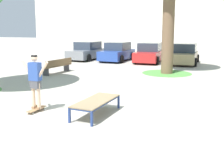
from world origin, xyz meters
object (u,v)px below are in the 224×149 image
Objects in this scene: skate_box at (96,102)px; car_red at (150,53)px; park_bench at (57,66)px; car_blue at (117,52)px; car_tan at (185,54)px; car_grey at (87,51)px; skateboard at (37,109)px; skater at (35,78)px.

skate_box is 13.64m from car_red.
car_red is 8.15m from park_bench.
car_tan is (5.31, -0.23, 0.00)m from car_blue.
car_red is 0.99× the size of car_tan.
car_grey is 7.97m from car_tan.
car_grey is at bearing 107.55° from skateboard.
car_grey reaches higher than skateboard.
skater is 7.53m from park_bench.
car_blue is 2.65m from car_red.
skateboard is at bearing -93.65° from car_red.
car_tan is (2.66, -0.14, 0.00)m from car_red.
car_grey is 1.78× the size of park_bench.
car_blue is (2.65, -0.01, 0.00)m from car_grey.
car_grey is 1.01× the size of car_blue.
skate_box is at bearing 8.40° from skater.
car_grey is 2.65m from car_blue.
park_bench is (-6.71, -6.93, -0.24)m from car_tan.
car_red is at bearing -1.09° from car_grey.
park_bench reaches higher than skateboard.
skater is 0.40× the size of car_tan.
car_blue is at bearing 78.95° from park_bench.
park_bench is (-3.17, 6.81, 0.37)m from skateboard.
skate_box is 13.56m from car_tan.
skater is at bearing -104.46° from car_tan.
car_blue is 5.31m from car_tan.
car_grey is at bearing 178.91° from car_red.
skateboard is 13.92m from car_red.
car_blue is (-1.77, 13.97, 0.61)m from skateboard.
car_tan is at bearing 75.54° from skater.
car_red is at bearing 86.35° from skater.
car_grey reaches higher than skate_box.
car_grey is at bearing 179.82° from car_blue.
skate_box is 0.81× the size of park_bench.
park_bench is (-5.07, 6.52, 0.03)m from skate_box.
skater reaches higher than car_red.
car_tan is (3.54, 13.74, -0.38)m from skater.
car_blue is at bearing 105.00° from skate_box.
car_blue is 1.76× the size of park_bench.
park_bench is (-3.17, 6.80, -0.62)m from skater.
skate_box is at bearing -75.00° from car_blue.
car_tan is (1.64, 13.46, 0.28)m from skate_box.
skate_box is 0.46× the size of car_blue.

